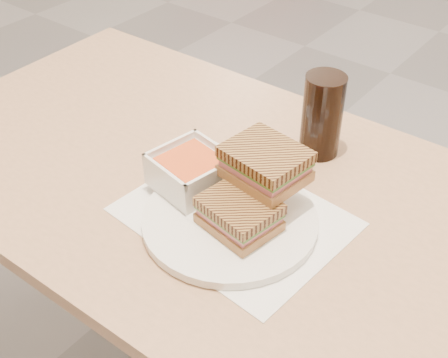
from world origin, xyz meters
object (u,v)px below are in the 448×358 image
Objects in this scene: plate at (230,220)px; soup_bowl at (191,172)px; main_table at (204,219)px; cola_glass at (322,116)px; panini_lower at (239,214)px.

soup_bowl reaches higher than plate.
main_table is 8.88× the size of soup_bowl.
plate is 0.28m from cola_glass.
cola_glass is (-0.02, 0.28, 0.04)m from panini_lower.
cola_glass is at bearing 55.61° from main_table.
panini_lower is (0.15, -0.09, 0.16)m from main_table.
soup_bowl is (0.02, -0.05, 0.16)m from main_table.
panini_lower reaches higher than main_table.
cola_glass reaches higher than main_table.
panini_lower is (0.02, -0.01, 0.03)m from plate.
panini_lower is at bearing -14.31° from soup_bowl.
soup_bowl is (-0.10, 0.02, 0.03)m from plate.
plate is at bearing -13.59° from soup_bowl.
panini_lower is 0.28m from cola_glass.
cola_glass reaches higher than plate.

